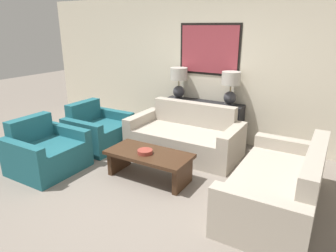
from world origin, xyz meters
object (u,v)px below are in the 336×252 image
(table_lamp_left, at_px, (179,80))
(table_lamp_right, at_px, (231,85))
(armchair_near_camera, at_px, (46,153))
(armchair_near_back_wall, at_px, (98,131))
(couch_by_back_wall, at_px, (185,137))
(couch_by_side, at_px, (279,187))
(console_table, at_px, (202,121))
(decorative_bowl, at_px, (145,152))
(coffee_table, at_px, (149,159))

(table_lamp_left, relative_size, table_lamp_right, 1.00)
(table_lamp_left, xyz_separation_m, armchair_near_camera, (-1.00, -2.37, -0.85))
(armchair_near_back_wall, bearing_deg, table_lamp_right, 31.59)
(couch_by_back_wall, relative_size, armchair_near_camera, 1.93)
(couch_by_side, relative_size, armchair_near_camera, 1.93)
(console_table, bearing_deg, table_lamp_left, 180.00)
(table_lamp_right, height_order, armchair_near_back_wall, table_lamp_right)
(table_lamp_right, height_order, armchair_near_camera, table_lamp_right)
(table_lamp_right, distance_m, couch_by_back_wall, 1.22)
(couch_by_side, xyz_separation_m, decorative_bowl, (-1.78, -0.22, 0.15))
(table_lamp_left, distance_m, couch_by_side, 2.92)
(table_lamp_right, bearing_deg, armchair_near_back_wall, -148.41)
(couch_by_back_wall, relative_size, couch_by_side, 1.00)
(table_lamp_right, xyz_separation_m, coffee_table, (-0.53, -1.81, -0.83))
(coffee_table, relative_size, decorative_bowl, 5.71)
(table_lamp_right, xyz_separation_m, armchair_near_back_wall, (-2.03, -1.25, -0.85))
(table_lamp_right, bearing_deg, decorative_bowl, -106.63)
(armchair_near_camera, bearing_deg, table_lamp_right, 49.40)
(decorative_bowl, bearing_deg, armchair_near_back_wall, 157.32)
(couch_by_side, xyz_separation_m, armchair_near_camera, (-3.26, -0.73, 0.00))
(table_lamp_left, distance_m, armchair_near_camera, 2.71)
(armchair_near_camera, bearing_deg, console_table, 57.42)
(couch_by_back_wall, xyz_separation_m, armchair_near_camera, (-1.51, -1.65, 0.00))
(table_lamp_left, xyz_separation_m, couch_by_side, (2.26, -1.64, -0.85))
(armchair_near_camera, bearing_deg, coffee_table, 20.48)
(decorative_bowl, bearing_deg, couch_by_side, 7.09)
(decorative_bowl, height_order, armchair_near_camera, armchair_near_camera)
(couch_by_back_wall, bearing_deg, console_table, 90.00)
(table_lamp_left, bearing_deg, armchair_near_camera, -112.83)
(coffee_table, bearing_deg, armchair_near_back_wall, 159.52)
(couch_by_back_wall, distance_m, decorative_bowl, 1.16)
(armchair_near_back_wall, bearing_deg, coffee_table, -20.48)
(table_lamp_left, relative_size, coffee_table, 0.49)
(couch_by_side, distance_m, armchair_near_back_wall, 3.28)
(table_lamp_left, relative_size, armchair_near_back_wall, 0.61)
(couch_by_back_wall, bearing_deg, coffee_table, -90.74)
(couch_by_side, bearing_deg, table_lamp_left, 143.98)
(couch_by_side, distance_m, armchair_near_camera, 3.34)
(console_table, height_order, armchair_near_back_wall, armchair_near_back_wall)
(table_lamp_left, height_order, table_lamp_right, same)
(couch_by_back_wall, height_order, coffee_table, couch_by_back_wall)
(armchair_near_back_wall, bearing_deg, console_table, 39.51)
(console_table, relative_size, decorative_bowl, 7.15)
(table_lamp_right, bearing_deg, couch_by_side, -53.26)
(console_table, height_order, coffee_table, console_table)
(console_table, xyz_separation_m, couch_by_back_wall, (0.00, -0.72, -0.10))
(console_table, bearing_deg, table_lamp_right, 0.00)
(armchair_near_camera, bearing_deg, table_lamp_left, 67.17)
(couch_by_side, height_order, armchair_near_camera, couch_by_side)
(table_lamp_right, relative_size, armchair_near_camera, 0.61)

